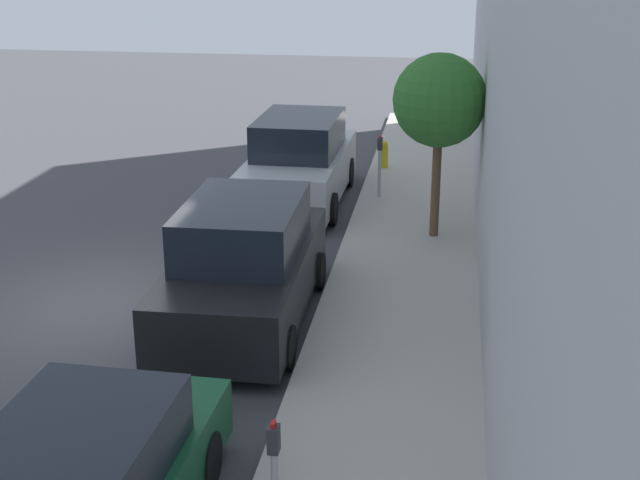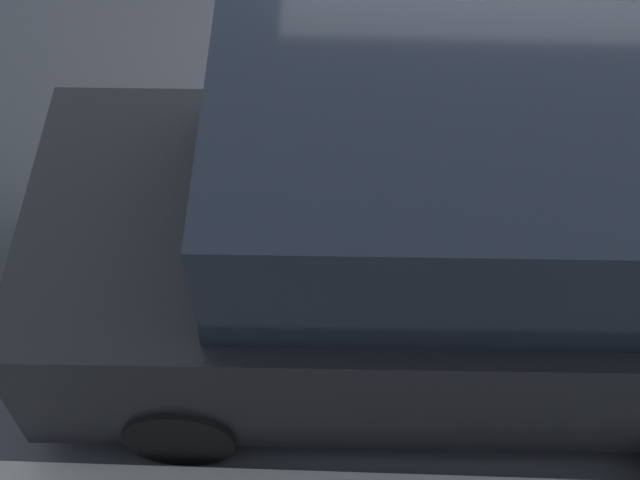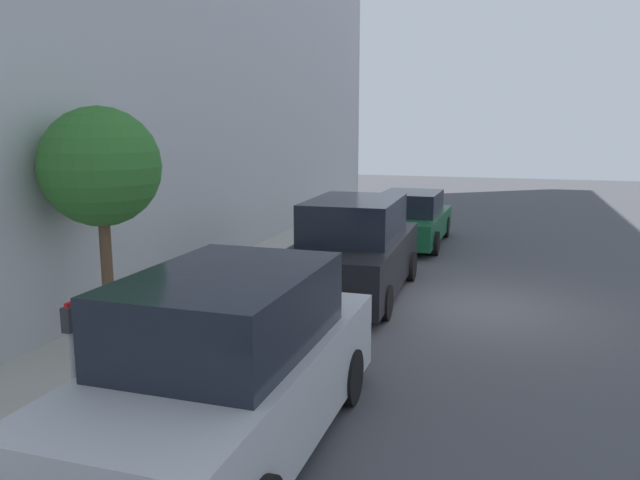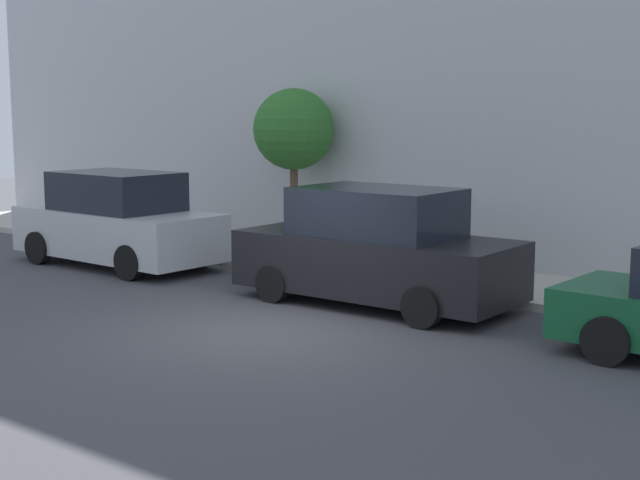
{
  "view_description": "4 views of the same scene",
  "coord_description": "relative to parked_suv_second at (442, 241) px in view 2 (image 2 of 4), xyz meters",
  "views": [
    {
      "loc": [
        5.49,
        -12.9,
        5.97
      ],
      "look_at": [
        3.42,
        0.95,
        1.0
      ],
      "focal_mm": 50.0,
      "sensor_mm": 36.0,
      "label": 1
    },
    {
      "loc": [
        5.49,
        -0.85,
        5.11
      ],
      "look_at": [
        2.46,
        -0.95,
        1.0
      ],
      "focal_mm": 50.0,
      "sensor_mm": 36.0,
      "label": 2
    },
    {
      "loc": [
        -0.57,
        11.88,
        3.48
      ],
      "look_at": [
        3.28,
        -0.75,
        1.0
      ],
      "focal_mm": 35.0,
      "sensor_mm": 36.0,
      "label": 3
    },
    {
      "loc": [
        -9.77,
        -8.63,
        3.26
      ],
      "look_at": [
        2.37,
        0.94,
        1.0
      ],
      "focal_mm": 50.0,
      "sensor_mm": 36.0,
      "label": 4
    }
  ],
  "objects": [
    {
      "name": "ground_plane",
      "position": [
        -2.39,
        0.24,
        -0.93
      ],
      "size": [
        60.0,
        60.0,
        0.0
      ],
      "primitive_type": "plane",
      "color": "#424247"
    },
    {
      "name": "parked_suv_second",
      "position": [
        0.0,
        0.0,
        0.0
      ],
      "size": [
        2.08,
        4.83,
        1.98
      ],
      "color": "black",
      "rests_on": "ground_plane"
    }
  ]
}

